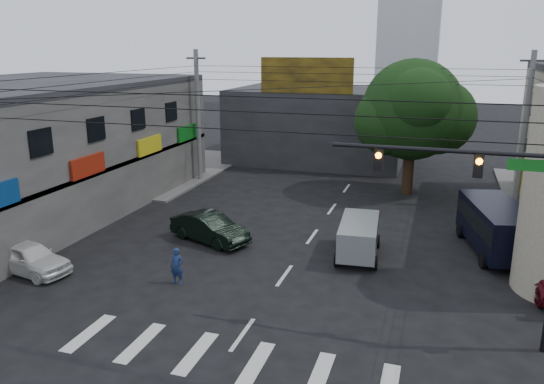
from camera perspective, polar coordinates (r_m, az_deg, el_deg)
The scene contains 14 objects.
ground at distance 21.02m, azimuth -0.23°, elevation -11.13°, with size 160.00×160.00×0.00m, color black.
sidewalk_far_left at distance 44.07m, azimuth -15.45°, elevation 2.65°, with size 16.00×16.00×0.15m, color #514F4C.
building_left at distance 34.24m, azimuth -26.78°, elevation 3.85°, with size 14.00×24.00×7.00m, color #423F3D.
building_far at distance 45.42m, azimuth 5.15°, elevation 7.27°, with size 14.00×10.00×6.00m, color #232326.
billboard at distance 40.25m, azimuth 3.72°, elevation 12.41°, with size 7.00×0.30×2.60m, color olive.
street_tree at distance 35.15m, azimuth 14.86°, elevation 8.51°, with size 6.40×6.40×8.70m.
traffic_gantry at distance 17.60m, azimuth 23.66°, elevation -0.95°, with size 7.10×0.35×7.20m.
utility_pole_far_left at distance 37.91m, azimuth -7.96°, elevation 8.01°, with size 0.32×0.32×9.20m, color #59595B.
utility_pole_far_right at distance 34.54m, azimuth 25.52°, elevation 5.95°, with size 0.32×0.32×9.20m, color #59595B.
dark_sedan at distance 26.45m, azimuth -6.73°, elevation -3.86°, with size 4.55×2.96×1.42m, color black.
white_compact at distance 25.05m, azimuth -24.66°, elevation -6.43°, with size 4.21×2.30×1.36m, color silver.
silver_minivan at distance 24.72m, azimuth 9.29°, elevation -5.02°, with size 1.98×4.07×1.70m, color gray, non-canonical shape.
navy_van at distance 26.92m, azimuth 22.98°, elevation -3.69°, with size 3.42×6.09×2.30m, color black, non-canonical shape.
traffic_officer at distance 22.06m, azimuth -10.20°, elevation -7.88°, with size 0.58×0.41×1.53m, color navy.
Camera 1 is at (5.82, -17.88, 9.40)m, focal length 35.00 mm.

